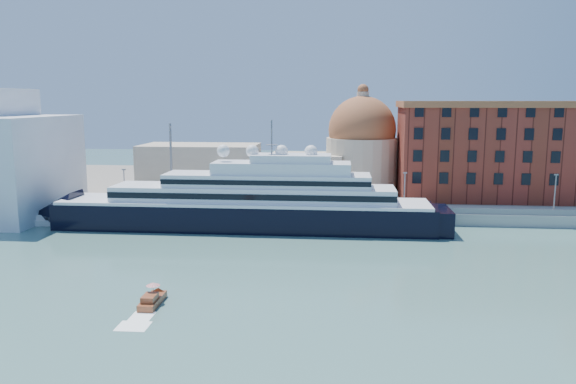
# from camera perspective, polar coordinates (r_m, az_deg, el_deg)

# --- Properties ---
(ground) EXTENTS (400.00, 400.00, 0.00)m
(ground) POSITION_cam_1_polar(r_m,az_deg,el_deg) (90.73, -5.52, -6.99)
(ground) COLOR #3C6861
(ground) RESTS_ON ground
(quay) EXTENTS (180.00, 10.00, 2.50)m
(quay) POSITION_cam_1_polar(r_m,az_deg,el_deg) (123.03, -2.53, -2.02)
(quay) COLOR gray
(quay) RESTS_ON ground
(land) EXTENTS (260.00, 72.00, 2.00)m
(land) POSITION_cam_1_polar(r_m,az_deg,el_deg) (163.17, -0.53, 0.70)
(land) COLOR slate
(land) RESTS_ON ground
(quay_fence) EXTENTS (180.00, 0.10, 1.20)m
(quay_fence) POSITION_cam_1_polar(r_m,az_deg,el_deg) (118.30, -2.84, -1.57)
(quay_fence) COLOR slate
(quay_fence) RESTS_ON quay
(superyacht) EXTENTS (84.55, 11.72, 25.27)m
(superyacht) POSITION_cam_1_polar(r_m,az_deg,el_deg) (112.57, -5.72, -1.51)
(superyacht) COLOR black
(superyacht) RESTS_ON ground
(service_barge) EXTENTS (10.85, 5.02, 2.35)m
(service_barge) POSITION_cam_1_polar(r_m,az_deg,el_deg) (127.14, -24.50, -2.76)
(service_barge) COLOR white
(service_barge) RESTS_ON ground
(water_taxi) EXTENTS (2.10, 6.03, 2.85)m
(water_taxi) POSITION_cam_1_polar(r_m,az_deg,el_deg) (73.63, -13.65, -10.58)
(water_taxi) COLOR brown
(water_taxi) RESTS_ON ground
(warehouse) EXTENTS (43.00, 19.00, 23.25)m
(warehouse) POSITION_cam_1_polar(r_m,az_deg,el_deg) (142.34, 19.78, 4.08)
(warehouse) COLOR maroon
(warehouse) RESTS_ON land
(church) EXTENTS (66.00, 18.00, 25.50)m
(church) POSITION_cam_1_polar(r_m,az_deg,el_deg) (144.28, 1.27, 3.54)
(church) COLOR beige
(church) RESTS_ON land
(lamp_posts) EXTENTS (120.80, 2.40, 18.00)m
(lamp_posts) POSITION_cam_1_polar(r_m,az_deg,el_deg) (122.36, -8.56, 1.90)
(lamp_posts) COLOR slate
(lamp_posts) RESTS_ON quay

